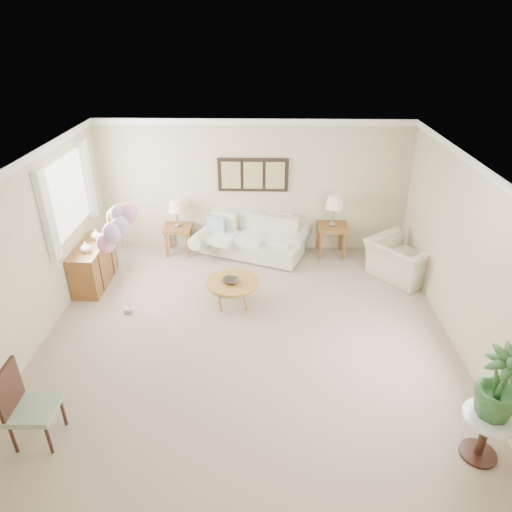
{
  "coord_description": "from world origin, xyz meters",
  "views": [
    {
      "loc": [
        0.25,
        -5.43,
        4.23
      ],
      "look_at": [
        0.11,
        0.6,
        1.05
      ],
      "focal_mm": 32.0,
      "sensor_mm": 36.0,
      "label": 1
    }
  ],
  "objects_px": {
    "coffee_table": "(233,283)",
    "accent_chair": "(26,404)",
    "balloon_cluster": "(117,225)",
    "sofa": "(252,239)",
    "armchair": "(402,260)"
  },
  "relations": [
    {
      "from": "coffee_table",
      "to": "balloon_cluster",
      "type": "height_order",
      "value": "balloon_cluster"
    },
    {
      "from": "armchair",
      "to": "sofa",
      "type": "bearing_deg",
      "value": 34.46
    },
    {
      "from": "armchair",
      "to": "accent_chair",
      "type": "height_order",
      "value": "accent_chair"
    },
    {
      "from": "sofa",
      "to": "accent_chair",
      "type": "distance_m",
      "value": 5.14
    },
    {
      "from": "sofa",
      "to": "accent_chair",
      "type": "height_order",
      "value": "accent_chair"
    },
    {
      "from": "coffee_table",
      "to": "accent_chair",
      "type": "height_order",
      "value": "accent_chair"
    },
    {
      "from": "sofa",
      "to": "accent_chair",
      "type": "xyz_separation_m",
      "value": [
        -2.3,
        -4.59,
        0.2
      ]
    },
    {
      "from": "coffee_table",
      "to": "armchair",
      "type": "distance_m",
      "value": 3.12
    },
    {
      "from": "sofa",
      "to": "balloon_cluster",
      "type": "distance_m",
      "value": 3.09
    },
    {
      "from": "balloon_cluster",
      "to": "coffee_table",
      "type": "bearing_deg",
      "value": 10.09
    },
    {
      "from": "accent_chair",
      "to": "sofa",
      "type": "bearing_deg",
      "value": 63.39
    },
    {
      "from": "armchair",
      "to": "accent_chair",
      "type": "xyz_separation_m",
      "value": [
        -5.02,
        -3.71,
        0.16
      ]
    },
    {
      "from": "armchair",
      "to": "balloon_cluster",
      "type": "height_order",
      "value": "balloon_cluster"
    },
    {
      "from": "accent_chair",
      "to": "balloon_cluster",
      "type": "height_order",
      "value": "balloon_cluster"
    },
    {
      "from": "sofa",
      "to": "accent_chair",
      "type": "relative_size",
      "value": 2.44
    }
  ]
}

